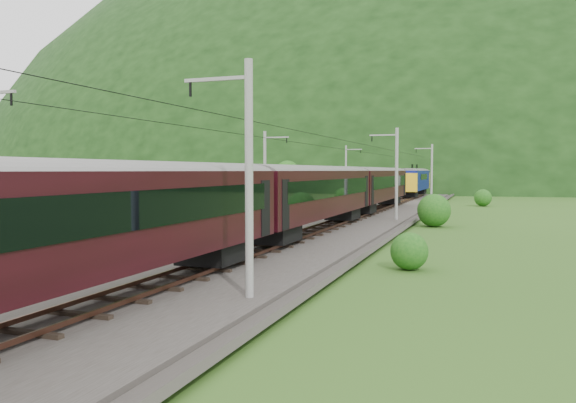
% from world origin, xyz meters
% --- Properties ---
extents(ground, '(600.00, 600.00, 0.00)m').
position_xyz_m(ground, '(0.00, 0.00, 0.00)').
color(ground, '#294C17').
rests_on(ground, ground).
extents(railbed, '(14.00, 220.00, 0.30)m').
position_xyz_m(railbed, '(0.00, 10.00, 0.15)').
color(railbed, '#38332D').
rests_on(railbed, ground).
extents(track_left, '(2.40, 220.00, 0.27)m').
position_xyz_m(track_left, '(-2.40, 10.00, 0.37)').
color(track_left, '#532F23').
rests_on(track_left, railbed).
extents(track_right, '(2.40, 220.00, 0.27)m').
position_xyz_m(track_right, '(2.40, 10.00, 0.37)').
color(track_right, '#532F23').
rests_on(track_right, railbed).
extents(catenary_left, '(2.54, 192.28, 8.00)m').
position_xyz_m(catenary_left, '(-6.12, 32.00, 4.50)').
color(catenary_left, gray).
rests_on(catenary_left, railbed).
extents(catenary_right, '(2.54, 192.28, 8.00)m').
position_xyz_m(catenary_right, '(6.12, 32.00, 4.50)').
color(catenary_right, gray).
rests_on(catenary_right, railbed).
extents(overhead_wires, '(4.83, 198.00, 0.03)m').
position_xyz_m(overhead_wires, '(0.00, 10.00, 7.10)').
color(overhead_wires, black).
rests_on(overhead_wires, ground).
extents(mountain_main, '(504.00, 360.00, 244.00)m').
position_xyz_m(mountain_main, '(0.00, 260.00, 0.00)').
color(mountain_main, black).
rests_on(mountain_main, ground).
extents(mountain_ridge, '(336.00, 280.00, 132.00)m').
position_xyz_m(mountain_ridge, '(-120.00, 300.00, 0.00)').
color(mountain_ridge, black).
rests_on(mountain_ridge, ground).
extents(train, '(3.07, 145.53, 5.34)m').
position_xyz_m(train, '(2.40, 8.35, 3.62)').
color(train, black).
rests_on(train, ground).
extents(hazard_post_near, '(0.18, 0.18, 1.65)m').
position_xyz_m(hazard_post_near, '(-0.55, 50.71, 1.13)').
color(hazard_post_near, red).
rests_on(hazard_post_near, railbed).
extents(hazard_post_far, '(0.15, 0.15, 1.40)m').
position_xyz_m(hazard_post_far, '(0.08, 43.29, 1.00)').
color(hazard_post_far, red).
rests_on(hazard_post_far, railbed).
extents(signal, '(0.24, 0.24, 2.14)m').
position_xyz_m(signal, '(-4.55, 49.97, 1.55)').
color(signal, black).
rests_on(signal, railbed).
extents(vegetation_left, '(12.20, 150.01, 6.83)m').
position_xyz_m(vegetation_left, '(-14.36, 22.57, 2.48)').
color(vegetation_left, '#1A4E14').
rests_on(vegetation_left, ground).
extents(vegetation_right, '(5.94, 102.55, 2.88)m').
position_xyz_m(vegetation_right, '(11.34, 5.98, 1.22)').
color(vegetation_right, '#1A4E14').
rests_on(vegetation_right, ground).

